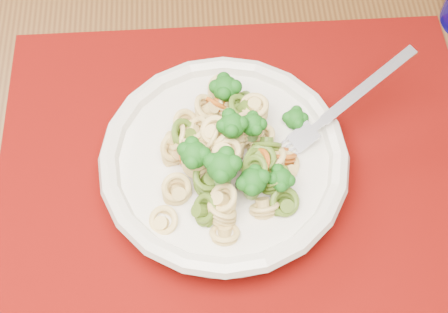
{
  "coord_description": "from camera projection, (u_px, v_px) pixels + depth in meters",
  "views": [
    {
      "loc": [
        0.26,
        -0.29,
        1.29
      ],
      "look_at": [
        0.27,
        0.01,
        0.77
      ],
      "focal_mm": 50.0,
      "sensor_mm": 36.0,
      "label": 1
    }
  ],
  "objects": [
    {
      "name": "placemat",
      "position": [
        241.0,
        170.0,
        0.64
      ],
      "size": [
        0.51,
        0.41,
        0.0
      ],
      "primitive_type": "cube",
      "rotation": [
        0.0,
        0.0,
        0.05
      ],
      "color": "#5B0703",
      "rests_on": "dining_table"
    },
    {
      "name": "dining_table",
      "position": [
        189.0,
        167.0,
        0.75
      ],
      "size": [
        1.44,
        0.97,
        0.73
      ],
      "rotation": [
        0.0,
        0.0,
        0.05
      ],
      "color": "#553618",
      "rests_on": "ground"
    },
    {
      "name": "pasta_bowl",
      "position": [
        224.0,
        162.0,
        0.61
      ],
      "size": [
        0.24,
        0.24,
        0.05
      ],
      "color": "beige",
      "rests_on": "placemat"
    },
    {
      "name": "pasta_broccoli_heap",
      "position": [
        224.0,
        153.0,
        0.59
      ],
      "size": [
        0.21,
        0.21,
        0.06
      ],
      "primitive_type": null,
      "color": "tan",
      "rests_on": "pasta_bowl"
    },
    {
      "name": "fork",
      "position": [
        304.0,
        137.0,
        0.6
      ],
      "size": [
        0.17,
        0.12,
        0.08
      ],
      "primitive_type": null,
      "rotation": [
        0.0,
        -0.35,
        0.58
      ],
      "color": "silver",
      "rests_on": "pasta_bowl"
    }
  ]
}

